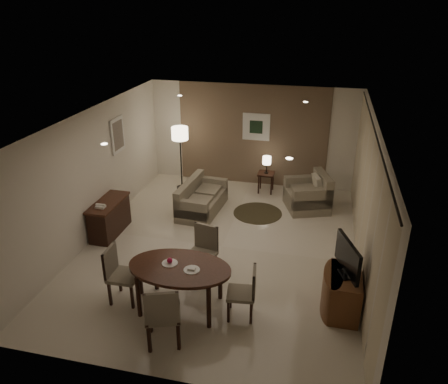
% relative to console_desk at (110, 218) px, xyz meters
% --- Properties ---
extents(room_shell, '(5.50, 7.00, 2.70)m').
position_rel_console_desk_xyz_m(room_shell, '(2.49, 0.40, 0.98)').
color(room_shell, beige).
rests_on(room_shell, ground).
extents(taupe_accent, '(3.96, 0.03, 2.70)m').
position_rel_console_desk_xyz_m(taupe_accent, '(2.49, 3.48, 0.98)').
color(taupe_accent, brown).
rests_on(taupe_accent, wall_back).
extents(curtain_wall, '(0.08, 6.70, 2.58)m').
position_rel_console_desk_xyz_m(curtain_wall, '(5.17, 0.00, 0.95)').
color(curtain_wall, beige).
rests_on(curtain_wall, wall_right).
extents(curtain_rod, '(0.03, 6.80, 0.03)m').
position_rel_console_desk_xyz_m(curtain_rod, '(5.17, 0.00, 2.27)').
color(curtain_rod, black).
rests_on(curtain_rod, wall_right).
extents(art_back_frame, '(0.72, 0.03, 0.72)m').
position_rel_console_desk_xyz_m(art_back_frame, '(2.59, 3.46, 1.23)').
color(art_back_frame, silver).
rests_on(art_back_frame, wall_back).
extents(art_back_canvas, '(0.34, 0.01, 0.34)m').
position_rel_console_desk_xyz_m(art_back_canvas, '(2.59, 3.44, 1.23)').
color(art_back_canvas, black).
rests_on(art_back_canvas, wall_back).
extents(art_left_frame, '(0.03, 0.60, 0.80)m').
position_rel_console_desk_xyz_m(art_left_frame, '(-0.23, 1.20, 1.48)').
color(art_left_frame, silver).
rests_on(art_left_frame, wall_left).
extents(art_left_canvas, '(0.01, 0.46, 0.64)m').
position_rel_console_desk_xyz_m(art_left_canvas, '(-0.21, 1.20, 1.48)').
color(art_left_canvas, gray).
rests_on(art_left_canvas, wall_left).
extents(downlight_nl, '(0.10, 0.10, 0.01)m').
position_rel_console_desk_xyz_m(downlight_nl, '(1.09, -1.80, 2.31)').
color(downlight_nl, white).
rests_on(downlight_nl, ceiling).
extents(downlight_nr, '(0.10, 0.10, 0.01)m').
position_rel_console_desk_xyz_m(downlight_nr, '(3.89, -1.80, 2.31)').
color(downlight_nr, white).
rests_on(downlight_nr, ceiling).
extents(downlight_fl, '(0.10, 0.10, 0.01)m').
position_rel_console_desk_xyz_m(downlight_fl, '(1.09, 1.80, 2.31)').
color(downlight_fl, white).
rests_on(downlight_fl, ceiling).
extents(downlight_fr, '(0.10, 0.10, 0.01)m').
position_rel_console_desk_xyz_m(downlight_fr, '(3.89, 1.80, 2.31)').
color(downlight_fr, white).
rests_on(downlight_fr, ceiling).
extents(console_desk, '(0.48, 1.20, 0.75)m').
position_rel_console_desk_xyz_m(console_desk, '(0.00, 0.00, 0.00)').
color(console_desk, '#472116').
rests_on(console_desk, floor).
extents(telephone, '(0.20, 0.14, 0.09)m').
position_rel_console_desk_xyz_m(telephone, '(0.00, -0.30, 0.43)').
color(telephone, white).
rests_on(telephone, console_desk).
extents(tv_cabinet, '(0.48, 0.90, 0.70)m').
position_rel_console_desk_xyz_m(tv_cabinet, '(4.89, -1.50, -0.03)').
color(tv_cabinet, brown).
rests_on(tv_cabinet, floor).
extents(flat_tv, '(0.36, 0.85, 0.60)m').
position_rel_console_desk_xyz_m(flat_tv, '(4.87, -1.50, 0.65)').
color(flat_tv, black).
rests_on(flat_tv, tv_cabinet).
extents(dining_table, '(1.68, 1.05, 0.79)m').
position_rel_console_desk_xyz_m(dining_table, '(2.28, -2.01, 0.02)').
color(dining_table, '#472116').
rests_on(dining_table, floor).
extents(chair_near, '(0.65, 0.65, 1.05)m').
position_rel_console_desk_xyz_m(chair_near, '(2.28, -2.82, 0.15)').
color(chair_near, gray).
rests_on(chair_near, floor).
extents(chair_far, '(0.58, 0.58, 1.01)m').
position_rel_console_desk_xyz_m(chair_far, '(2.38, -1.17, 0.13)').
color(chair_far, gray).
rests_on(chair_far, floor).
extents(chair_left, '(0.49, 0.49, 0.99)m').
position_rel_console_desk_xyz_m(chair_left, '(1.31, -2.04, 0.12)').
color(chair_left, gray).
rests_on(chair_left, floor).
extents(chair_right, '(0.48, 0.48, 0.89)m').
position_rel_console_desk_xyz_m(chair_right, '(3.28, -2.00, 0.07)').
color(chair_right, gray).
rests_on(chair_right, floor).
extents(plate_a, '(0.26, 0.26, 0.02)m').
position_rel_console_desk_xyz_m(plate_a, '(2.10, -1.96, 0.42)').
color(plate_a, white).
rests_on(plate_a, dining_table).
extents(plate_b, '(0.26, 0.26, 0.02)m').
position_rel_console_desk_xyz_m(plate_b, '(2.50, -2.06, 0.42)').
color(plate_b, white).
rests_on(plate_b, dining_table).
extents(fruit_apple, '(0.09, 0.09, 0.09)m').
position_rel_console_desk_xyz_m(fruit_apple, '(2.10, -1.96, 0.48)').
color(fruit_apple, '#C31644').
rests_on(fruit_apple, plate_a).
extents(napkin, '(0.12, 0.08, 0.03)m').
position_rel_console_desk_xyz_m(napkin, '(2.50, -2.06, 0.45)').
color(napkin, white).
rests_on(napkin, plate_b).
extents(round_rug, '(1.16, 1.16, 0.01)m').
position_rel_console_desk_xyz_m(round_rug, '(2.97, 1.66, -0.37)').
color(round_rug, '#453F27').
rests_on(round_rug, floor).
extents(sofa, '(1.65, 0.92, 0.75)m').
position_rel_console_desk_xyz_m(sofa, '(1.65, 1.48, -0.00)').
color(sofa, gray).
rests_on(sofa, floor).
extents(armchair, '(1.22, 1.25, 0.88)m').
position_rel_console_desk_xyz_m(armchair, '(4.08, 2.20, 0.06)').
color(armchair, gray).
rests_on(armchair, floor).
extents(side_table, '(0.42, 0.42, 0.53)m').
position_rel_console_desk_xyz_m(side_table, '(2.97, 2.96, -0.11)').
color(side_table, black).
rests_on(side_table, floor).
extents(table_lamp, '(0.22, 0.22, 0.50)m').
position_rel_console_desk_xyz_m(table_lamp, '(2.97, 2.96, 0.40)').
color(table_lamp, '#FFEAC1').
rests_on(table_lamp, side_table).
extents(floor_lamp, '(0.43, 0.43, 1.68)m').
position_rel_console_desk_xyz_m(floor_lamp, '(0.74, 2.69, 0.47)').
color(floor_lamp, '#FFE5B7').
rests_on(floor_lamp, floor).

